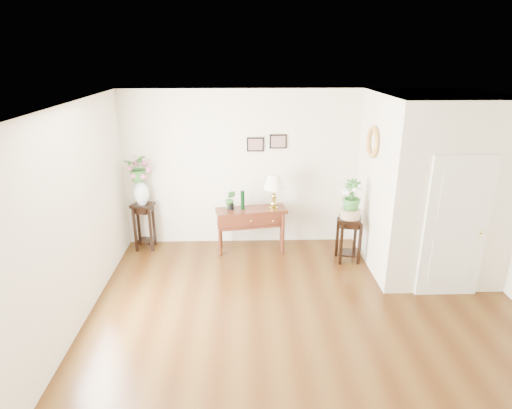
{
  "coord_description": "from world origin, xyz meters",
  "views": [
    {
      "loc": [
        -0.87,
        -4.65,
        3.39
      ],
      "look_at": [
        -0.68,
        1.3,
        1.25
      ],
      "focal_mm": 30.0,
      "sensor_mm": 36.0,
      "label": 1
    }
  ],
  "objects_px": {
    "plant_stand_a": "(145,226)",
    "console_table": "(251,230)",
    "plant_stand_b": "(348,239)",
    "table_lamp": "(274,190)"
  },
  "relations": [
    {
      "from": "plant_stand_a",
      "to": "console_table",
      "type": "bearing_deg",
      "value": -6.04
    },
    {
      "from": "console_table",
      "to": "plant_stand_b",
      "type": "distance_m",
      "value": 1.68
    },
    {
      "from": "table_lamp",
      "to": "plant_stand_a",
      "type": "bearing_deg",
      "value": 174.98
    },
    {
      "from": "table_lamp",
      "to": "plant_stand_a",
      "type": "xyz_separation_m",
      "value": [
        -2.3,
        0.2,
        -0.73
      ]
    },
    {
      "from": "table_lamp",
      "to": "console_table",
      "type": "bearing_deg",
      "value": 180.0
    },
    {
      "from": "table_lamp",
      "to": "plant_stand_b",
      "type": "height_order",
      "value": "table_lamp"
    },
    {
      "from": "table_lamp",
      "to": "plant_stand_b",
      "type": "distance_m",
      "value": 1.51
    },
    {
      "from": "console_table",
      "to": "plant_stand_b",
      "type": "relative_size",
      "value": 1.56
    },
    {
      "from": "plant_stand_b",
      "to": "plant_stand_a",
      "type": "bearing_deg",
      "value": 170.6
    },
    {
      "from": "table_lamp",
      "to": "plant_stand_b",
      "type": "bearing_deg",
      "value": -17.19
    }
  ]
}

